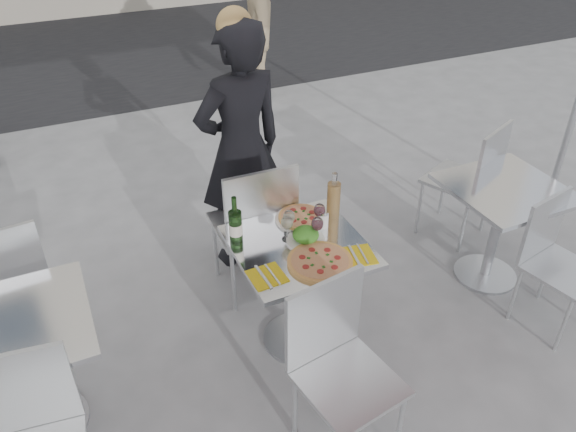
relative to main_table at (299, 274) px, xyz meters
name	(u,v)px	position (x,y,z in m)	size (l,w,h in m)	color
ground	(298,339)	(0.00, 0.00, -0.54)	(80.00, 80.00, 0.00)	slate
street_asphalt	(113,48)	(0.00, 6.50, -0.54)	(24.00, 5.00, 0.00)	black
main_table	(299,274)	(0.00, 0.00, 0.00)	(0.72, 0.72, 0.75)	#B7BABF
side_table_left	(21,356)	(-1.50, 0.00, 0.00)	(0.72, 0.72, 0.75)	#B7BABF
side_table_right	(500,214)	(1.50, 0.00, 0.00)	(0.72, 0.72, 0.75)	#B7BABF
chair_far	(256,221)	(-0.07, 0.50, 0.07)	(0.48, 0.50, 1.04)	silver
chair_near	(337,357)	(-0.11, -0.67, 0.03)	(0.50, 0.51, 0.96)	silver
side_chair_lfar	(8,277)	(-1.53, 0.64, 0.02)	(0.47, 0.48, 0.95)	silver
side_chair_rfar	(473,174)	(1.65, 0.46, 0.03)	(0.58, 0.59, 0.97)	silver
side_chair_rnear	(553,253)	(1.52, -0.45, -0.02)	(0.47, 0.48, 0.87)	silver
woman_diner	(241,150)	(0.02, 0.95, 0.35)	(0.65, 0.43, 1.78)	black
pedestrian_b	(252,23)	(1.26, 3.90, 0.33)	(1.12, 0.64, 1.73)	#9A8463
pizza_near	(320,262)	(0.03, -0.19, 0.22)	(0.35, 0.35, 0.02)	#E8B55A
pizza_far	(301,218)	(0.11, 0.22, 0.23)	(0.31, 0.31, 0.03)	white
salad_plate	(306,236)	(0.05, 0.01, 0.25)	(0.22, 0.22, 0.09)	white
wine_bottle	(235,225)	(-0.31, 0.17, 0.32)	(0.07, 0.08, 0.29)	#26511E
carafe	(334,199)	(0.31, 0.18, 0.33)	(0.08, 0.08, 0.29)	tan
sugar_shaker	(323,219)	(0.20, 0.10, 0.26)	(0.06, 0.06, 0.11)	white
wineglass_white_a	(287,223)	(-0.04, 0.07, 0.32)	(0.07, 0.07, 0.16)	white
wineglass_white_b	(289,218)	(-0.01, 0.12, 0.32)	(0.07, 0.07, 0.16)	white
wineglass_red_a	(317,225)	(0.11, -0.01, 0.32)	(0.07, 0.07, 0.16)	white
wineglass_red_b	(319,211)	(0.18, 0.11, 0.32)	(0.07, 0.07, 0.16)	white
napkin_left	(267,276)	(-0.27, -0.18, 0.21)	(0.19, 0.20, 0.01)	gold
napkin_right	(358,255)	(0.25, -0.23, 0.21)	(0.21, 0.21, 0.01)	gold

